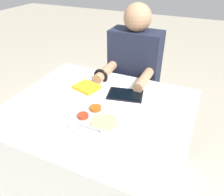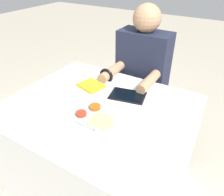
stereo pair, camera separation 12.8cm
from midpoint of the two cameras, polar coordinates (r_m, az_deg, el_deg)
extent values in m
plane|color=#B2A893|center=(1.81, -0.71, -20.88)|extent=(12.00, 12.00, 0.00)
cube|color=silver|center=(1.54, -0.80, -13.04)|extent=(1.09, 0.92, 0.71)
cylinder|color=#B7BABF|center=(1.21, -1.75, -5.26)|extent=(0.32, 0.32, 0.01)
cylinder|color=#B75114|center=(1.27, -1.65, -2.45)|extent=(0.07, 0.07, 0.02)
cylinder|color=#A83319|center=(1.22, -5.13, -4.19)|extent=(0.06, 0.06, 0.02)
cylinder|color=tan|center=(1.17, 0.11, -6.23)|extent=(0.15, 0.15, 0.01)
cylinder|color=#B7BABF|center=(1.15, -3.80, -7.28)|extent=(0.14, 0.01, 0.01)
sphere|color=#B7BABF|center=(1.12, -0.87, -8.48)|extent=(0.02, 0.02, 0.02)
cube|color=silver|center=(1.51, -3.09, 2.96)|extent=(0.18, 0.17, 0.01)
cube|color=gold|center=(1.50, -3.10, 3.16)|extent=(0.19, 0.17, 0.02)
cube|color=black|center=(1.41, 6.68, 0.56)|extent=(0.25, 0.20, 0.01)
cube|color=black|center=(1.41, 6.69, 0.72)|extent=(0.23, 0.17, 0.00)
cube|color=black|center=(2.05, 8.79, -5.02)|extent=(0.36, 0.22, 0.44)
cube|color=#1E2338|center=(1.79, 10.14, 7.89)|extent=(0.40, 0.20, 0.57)
sphere|color=tan|center=(1.67, 11.45, 19.71)|extent=(0.20, 0.20, 0.20)
cylinder|color=tan|center=(1.65, 2.36, 6.95)|extent=(0.07, 0.29, 0.07)
cylinder|color=tan|center=(1.54, 12.07, 4.31)|extent=(0.07, 0.29, 0.07)
torus|color=black|center=(1.58, 0.80, 5.78)|extent=(0.11, 0.02, 0.11)
camera|label=1|loc=(0.06, -87.14, 1.84)|focal=35.00mm
camera|label=2|loc=(0.06, 92.86, -1.84)|focal=35.00mm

